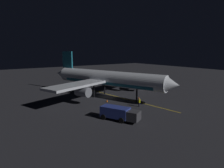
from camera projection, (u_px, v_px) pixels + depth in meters
name	position (u px, v px, depth m)	size (l,w,h in m)	color
ground_plane	(107.00, 97.00, 47.79)	(180.00, 180.00, 0.20)	#27272C
apron_guide_stripe	(125.00, 99.00, 45.94)	(0.24, 28.36, 0.01)	gold
airliner	(105.00, 79.00, 47.33)	(31.77, 34.76, 10.97)	silver
baggage_truck	(119.00, 113.00, 31.73)	(4.66, 6.80, 2.17)	navy
catering_truck	(134.00, 85.00, 57.06)	(6.19, 5.74, 2.34)	silver
ground_crew_worker	(139.00, 102.00, 39.39)	(0.40, 0.40, 1.74)	black
traffic_cone_near_left	(107.00, 101.00, 43.11)	(0.50, 0.50, 0.55)	#EA590F
traffic_cone_near_right	(139.00, 98.00, 45.66)	(0.50, 0.50, 0.55)	#EA590F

